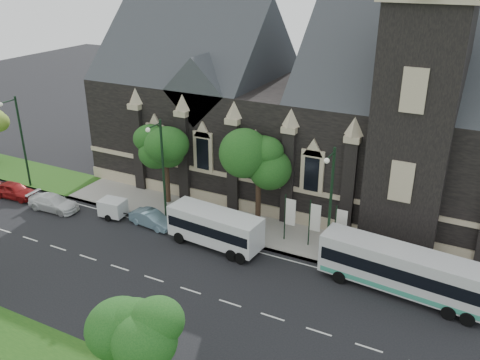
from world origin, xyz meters
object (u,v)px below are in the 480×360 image
Objects in this scene: banner_flag_center at (313,220)px; banner_flag_right at (339,226)px; tree_walk_left at (168,143)px; street_lamp_near at (330,202)px; box_trailer at (113,208)px; tour_coach at (403,270)px; street_lamp_mid at (161,167)px; tree_walk_right at (262,159)px; street_lamp_far at (20,138)px; banner_flag_left at (288,214)px; shuttle_bus at (215,227)px; tree_park_east at (136,334)px; sedan at (152,219)px; car_far_red at (14,190)px; car_far_white at (53,203)px.

banner_flag_center and banner_flag_right have the same top height.
street_lamp_near is (15.80, -3.61, -0.62)m from tree_walk_left.
street_lamp_near is at bearing -1.64° from box_trailer.
street_lamp_mid is at bearing -177.33° from tour_coach.
street_lamp_mid reaches higher than tree_walk_right.
street_lamp_far reaches higher than banner_flag_left.
tree_walk_right is 8.05m from banner_flag_right.
tour_coach is (19.50, -0.90, -3.36)m from street_lamp_mid.
street_lamp_mid and street_lamp_far have the same top height.
street_lamp_mid is at bearing 180.00° from street_lamp_near.
banner_flag_right is 0.52× the size of shuttle_bus.
street_lamp_far is 2.90× the size of box_trailer.
tree_park_east is at bearing -58.21° from street_lamp_mid.
banner_flag_center is 13.38m from sedan.
tree_walk_left is at bearing 120.87° from tree_park_east.
banner_flag_left is at bearing 6.43° from box_trailer.
street_lamp_mid is 2.06× the size of car_far_red.
banner_flag_left is 4.00m from banner_flag_right.
tree_park_east is 0.82× the size of tree_walk_left.
street_lamp_far reaches higher than shuttle_bus.
car_far_red is at bearing -170.86° from banner_flag_left.
street_lamp_mid is 2.25× the size of banner_flag_right.
banner_flag_right is (14.29, 1.91, -2.73)m from street_lamp_mid.
tree_park_east is 1.56× the size of sedan.
street_lamp_far is at bearing 169.34° from box_trailer.
banner_flag_center is (-1.71, 1.91, -2.73)m from street_lamp_near.
street_lamp_far is at bearing 147.90° from tree_park_east.
banner_flag_right is at bearing -87.13° from car_far_red.
tree_walk_left reaches higher than car_far_white.
tree_walk_left is 15.52m from car_far_red.
tree_walk_left is at bearing 116.47° from street_lamp_mid.
shuttle_bus is at bearing -12.35° from street_lamp_mid.
street_lamp_far is 12.24m from box_trailer.
shuttle_bus is at bearing -86.68° from sedan.
shuttle_bus is 6.35m from sedan.
box_trailer is at bearing -158.08° from tree_walk_right.
banner_flag_center is at bearing -6.89° from tree_walk_left.
street_lamp_mid is at bearing -63.53° from tree_walk_left.
car_far_red is (-15.30, -2.21, -4.37)m from street_lamp_mid.
shuttle_bus is 2.45× the size of box_trailer.
tree_walk_left is 1.61× the size of car_far_white.
banner_flag_center is at bearing 3.86° from street_lamp_far.
tree_walk_right is at bearing -53.91° from sedan.
car_far_white is (-8.40, -6.00, -5.05)m from tree_walk_left.
tree_walk_left reaches higher than sedan.
street_lamp_near reaches higher than tree_walk_right.
tree_walk_right reaches higher than sedan.
car_far_red is (-27.58, -4.12, -1.64)m from banner_flag_center.
tree_walk_left is at bearing 20.28° from sedan.
tour_coach is at bearing -21.24° from banner_flag_center.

